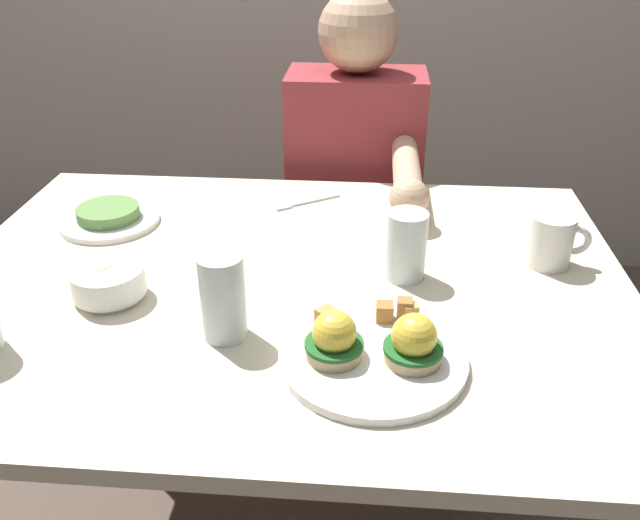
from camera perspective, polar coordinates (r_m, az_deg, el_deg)
dining_table at (r=1.20m, az=-2.98°, el=-5.97°), size 1.20×0.90×0.74m
eggs_benedict_plate at (r=0.94m, az=4.64°, el=-7.65°), size 0.27×0.27×0.09m
fruit_bowl at (r=1.13m, az=-17.91°, el=-1.86°), size 0.12×0.12×0.06m
coffee_mug at (r=1.24m, az=19.44°, el=1.75°), size 0.11×0.08×0.09m
fork at (r=1.43m, az=-1.50°, el=5.00°), size 0.14×0.10×0.00m
water_glass_near at (r=0.98m, az=-8.39°, el=-3.59°), size 0.07×0.07×0.14m
water_glass_extra at (r=1.14m, az=7.44°, el=0.87°), size 0.07×0.07×0.12m
side_plate at (r=1.40m, az=-17.83°, el=3.57°), size 0.20×0.20×0.04m
diner_person at (r=1.72m, az=3.04°, el=5.89°), size 0.34×0.54×1.14m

